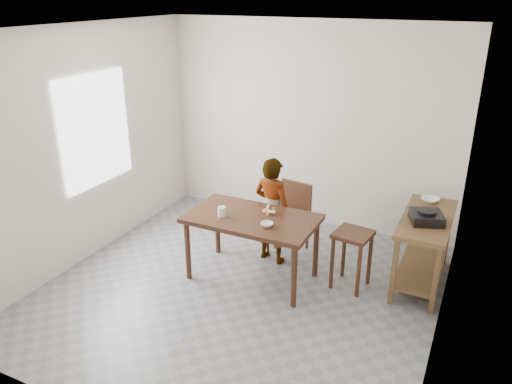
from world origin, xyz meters
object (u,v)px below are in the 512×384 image
at_px(prep_counter, 423,250).
at_px(stool, 351,260).
at_px(dining_chair, 288,219).
at_px(child, 272,211).
at_px(dining_table, 252,247).

distance_m(prep_counter, stool, 0.79).
relative_size(prep_counter, stool, 1.84).
bearing_deg(dining_chair, child, -97.78).
bearing_deg(dining_table, prep_counter, 22.15).
bearing_deg(dining_table, dining_chair, 80.66).
bearing_deg(child, dining_table, 95.50).
distance_m(prep_counter, dining_chair, 1.60).
bearing_deg(dining_chair, stool, -17.87).
height_order(child, dining_chair, child).
height_order(dining_table, child, child).
height_order(dining_chair, stool, dining_chair).
xyz_separation_m(dining_table, child, (0.04, 0.46, 0.27)).
distance_m(dining_table, dining_chair, 0.76).
bearing_deg(stool, prep_counter, 30.73).
bearing_deg(stool, dining_chair, 153.68).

